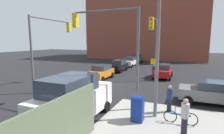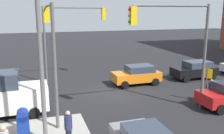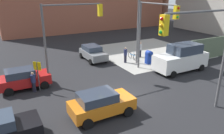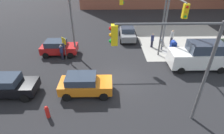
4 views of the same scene
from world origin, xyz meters
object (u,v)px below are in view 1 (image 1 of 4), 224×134
at_px(coupe_red, 163,71).
at_px(van_white_delivery, 74,99).
at_px(coupe_gray, 211,92).
at_px(bicycle_leaning_on_fence, 180,117).
at_px(sedan_white, 129,62).
at_px(fire_hydrant, 92,71).
at_px(traffic_signal_se_corner, 49,39).
at_px(pedestrian_crossing, 185,116).
at_px(hatchback_black, 118,66).
at_px(pedestrian_walking_north, 153,71).
at_px(traffic_signal_nw_corner, 156,39).
at_px(traffic_signal_ne_corner, 111,38).
at_px(pedestrian_waiting, 170,98).
at_px(hatchback_orange, 101,72).
at_px(sedan_green, 136,59).
at_px(mailbox_blue, 138,108).
at_px(street_lamp_corner, 151,36).

distance_m(coupe_red, van_white_delivery, 14.29).
xyz_separation_m(coupe_gray, bicycle_leaning_on_fence, (4.08, -1.87, -0.50)).
bearing_deg(sedan_white, coupe_red, 40.67).
bearing_deg(fire_hydrant, coupe_red, 98.52).
distance_m(traffic_signal_se_corner, pedestrian_crossing, 13.21).
bearing_deg(hatchback_black, pedestrian_walking_north, 63.70).
distance_m(traffic_signal_nw_corner, bicycle_leaning_on_fence, 9.58).
distance_m(coupe_gray, pedestrian_crossing, 5.54).
height_order(pedestrian_walking_north, bicycle_leaning_on_fence, pedestrian_walking_north).
bearing_deg(van_white_delivery, sedan_white, -170.57).
distance_m(traffic_signal_nw_corner, traffic_signal_ne_corner, 7.29).
relative_size(traffic_signal_nw_corner, coupe_red, 1.70).
xyz_separation_m(hatchback_black, van_white_delivery, (16.16, 3.60, 0.44)).
height_order(pedestrian_crossing, pedestrian_waiting, pedestrian_crossing).
bearing_deg(traffic_signal_nw_corner, coupe_red, 174.59).
xyz_separation_m(traffic_signal_ne_corner, pedestrian_crossing, (2.30, 4.75, -3.65)).
height_order(coupe_gray, pedestrian_waiting, pedestrian_waiting).
relative_size(coupe_red, pedestrian_waiting, 2.24).
bearing_deg(bicycle_leaning_on_fence, hatchback_black, -147.58).
distance_m(hatchback_orange, pedestrian_crossing, 13.25).
distance_m(hatchback_orange, bicycle_leaning_on_fence, 12.27).
relative_size(traffic_signal_nw_corner, pedestrian_crossing, 3.60).
relative_size(sedan_green, pedestrian_crossing, 2.22).
relative_size(mailbox_blue, pedestrian_crossing, 0.79).
height_order(street_lamp_corner, sedan_white, street_lamp_corner).
bearing_deg(pedestrian_waiting, pedestrian_walking_north, 84.41).
height_order(traffic_signal_ne_corner, coupe_gray, traffic_signal_ne_corner).
height_order(hatchback_black, bicycle_leaning_on_fence, hatchback_black).
bearing_deg(hatchback_orange, fire_hydrant, -132.09).
distance_m(traffic_signal_ne_corner, hatchback_black, 14.31).
distance_m(hatchback_orange, pedestrian_waiting, 10.81).
height_order(traffic_signal_ne_corner, hatchback_black, traffic_signal_ne_corner).
relative_size(mailbox_blue, pedestrian_walking_north, 0.88).
bearing_deg(hatchback_black, mailbox_blue, 24.73).
xyz_separation_m(mailbox_blue, coupe_red, (-12.56, -0.14, 0.08)).
relative_size(coupe_red, van_white_delivery, 0.71).
xyz_separation_m(sedan_green, pedestrian_waiting, (23.46, 8.44, 0.05)).
bearing_deg(fire_hydrant, street_lamp_corner, 43.46).
bearing_deg(pedestrian_crossing, sedan_green, 62.25).
height_order(traffic_signal_nw_corner, mailbox_blue, traffic_signal_nw_corner).
bearing_deg(pedestrian_waiting, coupe_gray, 25.62).
bearing_deg(van_white_delivery, bicycle_leaning_on_fence, 110.27).
height_order(coupe_gray, coupe_red, same).
relative_size(sedan_green, coupe_red, 1.04).
distance_m(sedan_white, sedan_green, 5.15).
bearing_deg(traffic_signal_ne_corner, mailbox_blue, 54.17).
xyz_separation_m(mailbox_blue, sedan_white, (-20.31, -6.80, 0.08)).
xyz_separation_m(van_white_delivery, bicycle_leaning_on_fence, (-1.99, 5.40, -0.93)).
bearing_deg(fire_hydrant, traffic_signal_nw_corner, 74.25).
xyz_separation_m(street_lamp_corner, hatchback_orange, (-7.95, -7.18, -3.86)).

